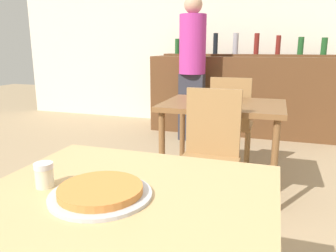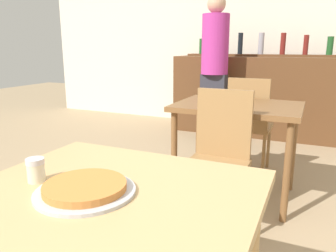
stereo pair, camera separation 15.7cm
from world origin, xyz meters
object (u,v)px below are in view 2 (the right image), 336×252
(chair_far_side_front, at_px, (219,151))
(person_standing, at_px, (215,64))
(cheese_shaker, at_px, (36,170))
(pizza_tray, at_px, (85,189))
(chair_far_side_back, at_px, (249,120))

(chair_far_side_front, distance_m, person_standing, 2.20)
(chair_far_side_front, distance_m, cheese_shaker, 1.32)
(cheese_shaker, height_order, person_standing, person_standing)
(person_standing, bearing_deg, pizza_tray, -80.81)
(pizza_tray, relative_size, cheese_shaker, 3.83)
(chair_far_side_back, xyz_separation_m, person_standing, (-0.65, 1.00, 0.47))
(pizza_tray, distance_m, cheese_shaker, 0.22)
(cheese_shaker, distance_m, person_standing, 3.33)
(chair_far_side_back, relative_size, person_standing, 0.51)
(chair_far_side_front, relative_size, chair_far_side_back, 1.00)
(cheese_shaker, xyz_separation_m, person_standing, (-0.31, 3.30, 0.21))
(chair_far_side_front, xyz_separation_m, cheese_shaker, (-0.34, -1.25, 0.25))
(chair_far_side_back, relative_size, cheese_shaker, 10.91)
(chair_far_side_front, height_order, person_standing, person_standing)
(pizza_tray, relative_size, person_standing, 0.18)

